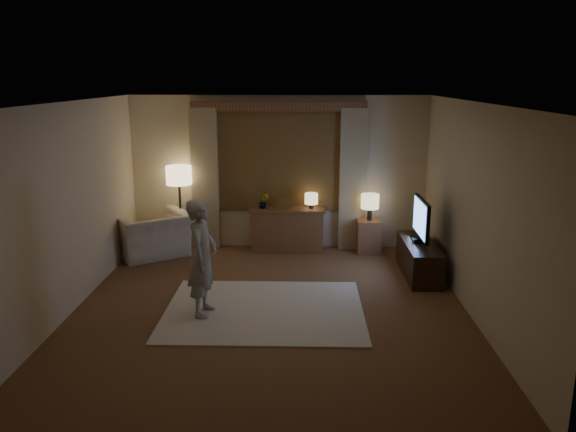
{
  "coord_description": "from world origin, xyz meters",
  "views": [
    {
      "loc": [
        0.39,
        -6.68,
        2.9
      ],
      "look_at": [
        0.21,
        0.6,
        1.08
      ],
      "focal_mm": 35.0,
      "sensor_mm": 36.0,
      "label": 1
    }
  ],
  "objects_px": {
    "side_table": "(369,236)",
    "sideboard": "(287,231)",
    "tv_stand": "(419,259)",
    "person": "(202,258)",
    "armchair": "(152,235)"
  },
  "relations": [
    {
      "from": "sideboard",
      "to": "armchair",
      "type": "bearing_deg",
      "value": -170.91
    },
    {
      "from": "sideboard",
      "to": "person",
      "type": "distance_m",
      "value": 2.89
    },
    {
      "from": "tv_stand",
      "to": "person",
      "type": "distance_m",
      "value": 3.37
    },
    {
      "from": "armchair",
      "to": "sideboard",
      "type": "bearing_deg",
      "value": 155.25
    },
    {
      "from": "armchair",
      "to": "person",
      "type": "height_order",
      "value": "person"
    },
    {
      "from": "side_table",
      "to": "person",
      "type": "height_order",
      "value": "person"
    },
    {
      "from": "person",
      "to": "armchair",
      "type": "bearing_deg",
      "value": 33.82
    },
    {
      "from": "sideboard",
      "to": "person",
      "type": "xyz_separation_m",
      "value": [
        -0.97,
        -2.69,
        0.4
      ]
    },
    {
      "from": "armchair",
      "to": "side_table",
      "type": "bearing_deg",
      "value": 151.01
    },
    {
      "from": "sideboard",
      "to": "tv_stand",
      "type": "bearing_deg",
      "value": -30.2
    },
    {
      "from": "sideboard",
      "to": "tv_stand",
      "type": "distance_m",
      "value": 2.31
    },
    {
      "from": "side_table",
      "to": "sideboard",
      "type": "bearing_deg",
      "value": 177.92
    },
    {
      "from": "side_table",
      "to": "person",
      "type": "relative_size",
      "value": 0.38
    },
    {
      "from": "armchair",
      "to": "tv_stand",
      "type": "bearing_deg",
      "value": 135.32
    },
    {
      "from": "armchair",
      "to": "tv_stand",
      "type": "relative_size",
      "value": 0.8
    }
  ]
}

